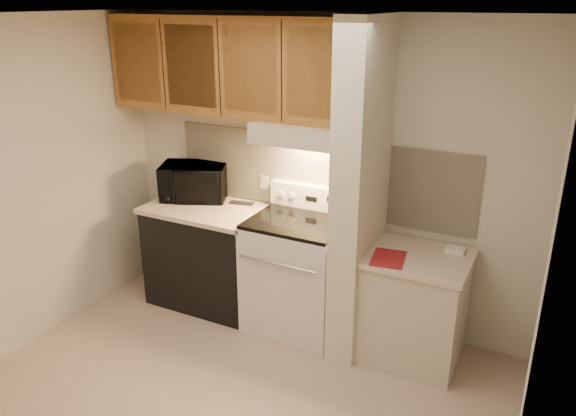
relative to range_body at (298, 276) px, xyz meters
The scene contains 50 objects.
floor 1.24m from the range_body, 90.00° to the right, with size 3.60×3.60×0.00m, color #BCA18E.
ceiling 2.34m from the range_body, 90.00° to the right, with size 3.60×3.60×0.00m, color white.
wall_back 0.86m from the range_body, 90.00° to the left, with size 3.60×0.02×2.50m, color beige.
wall_left 2.28m from the range_body, 147.31° to the right, with size 0.02×3.00×2.50m, color beige.
wall_right 2.28m from the range_body, 32.69° to the right, with size 0.02×3.00×2.50m, color beige.
backsplash 0.84m from the range_body, 90.00° to the left, with size 2.60×0.02×0.63m, color beige.
range_body is the anchor object (origin of this frame).
oven_window 0.32m from the range_body, 90.00° to the right, with size 0.50×0.01×0.30m, color black.
oven_handle 0.44m from the range_body, 90.00° to the right, with size 0.02×0.02×0.65m, color silver.
cooktop 0.48m from the range_body, ahead, with size 0.74×0.64×0.03m, color black.
range_backguard 0.66m from the range_body, 90.00° to the left, with size 0.76×0.08×0.20m, color silver.
range_display 0.64m from the range_body, 90.00° to the left, with size 0.10×0.01×0.04m, color black.
range_knob_left_outer 0.70m from the range_body, 139.40° to the left, with size 0.05×0.05×0.02m, color silver.
range_knob_left_inner 0.66m from the range_body, 126.87° to the left, with size 0.05×0.05×0.02m, color silver.
range_knob_right_inner 0.66m from the range_body, 53.13° to the left, with size 0.05×0.05×0.02m, color silver.
range_knob_right_outer 0.70m from the range_body, 40.60° to the left, with size 0.05×0.05×0.02m, color silver.
dishwasher_front 0.88m from the range_body, behind, with size 1.00×0.63×0.87m, color black.
left_countertop 0.98m from the range_body, behind, with size 1.04×0.67×0.04m, color beige.
spoon_rest 0.82m from the range_body, 162.12° to the left, with size 0.21×0.07×0.01m, color black.
teal_jar 1.35m from the range_body, 169.41° to the left, with size 0.10×0.10×0.11m, color #1E5F51.
outlet 0.86m from the range_body, 146.31° to the left, with size 0.08×0.01×0.12m, color beige.
microwave 1.27m from the range_body, behind, with size 0.57×0.38×0.31m, color black.
partition_pillar 0.94m from the range_body, ahead, with size 0.22×0.70×2.50m, color beige.
pillar_trim 0.93m from the range_body, ahead, with size 0.01×0.70×0.04m, color #9B642B.
knife_strip 0.95m from the range_body, ahead, with size 0.02×0.42×0.04m, color black.
knife_blade_a 0.87m from the range_body, 29.22° to the right, with size 0.01×0.04×0.16m, color silver.
knife_handle_a 1.01m from the range_body, 29.21° to the right, with size 0.02×0.02×0.10m, color black.
knife_blade_b 0.85m from the range_body, 20.35° to the right, with size 0.01×0.04×0.18m, color silver.
knife_handle_b 1.00m from the range_body, 21.70° to the right, with size 0.02×0.02×0.10m, color black.
knife_blade_c 0.83m from the range_body, ahead, with size 0.01×0.04×0.20m, color silver.
knife_handle_c 0.99m from the range_body, ahead, with size 0.02×0.02×0.10m, color black.
knife_blade_d 0.85m from the range_body, ahead, with size 0.01×0.04×0.16m, color silver.
knife_handle_d 0.98m from the range_body, ahead, with size 0.02×0.02×0.10m, color black.
knife_blade_e 0.85m from the range_body, 17.43° to the left, with size 0.01×0.04×0.18m, color silver.
knife_handle_e 0.99m from the range_body, 14.20° to the left, with size 0.02×0.02×0.10m, color black.
oven_mitt 0.87m from the range_body, 23.58° to the left, with size 0.03×0.10×0.23m, color gray.
right_cab_base 0.97m from the range_body, ahead, with size 0.70×0.60×0.81m, color beige.
right_countertop 1.04m from the range_body, ahead, with size 0.74×0.64×0.04m, color beige.
red_folder 0.90m from the range_body, 11.10° to the right, with size 0.22×0.30×0.01m, color maroon.
white_box 1.27m from the range_body, ahead, with size 0.13×0.09×0.04m, color white.
range_hood 1.17m from the range_body, 90.00° to the left, with size 0.78×0.44×0.15m, color beige.
hood_lip 1.12m from the range_body, 90.00° to the right, with size 0.78×0.04×0.06m, color beige.
upper_cabinets 1.77m from the range_body, 166.16° to the left, with size 2.18×0.33×0.77m, color #9B642B.
cab_door_a 2.22m from the range_body, behind, with size 0.46×0.01×0.63m, color #9B642B.
cab_gap_a 2.04m from the range_body, behind, with size 0.01×0.01×0.73m, color black.
cab_door_b 1.89m from the range_body, behind, with size 0.46×0.01×0.63m, color #9B642B.
cab_gap_b 1.77m from the range_body, behind, with size 0.01×0.01×0.73m, color black.
cab_door_c 1.68m from the range_body, behind, with size 0.46×0.01×0.63m, color #9B642B.
cab_gap_c 1.63m from the range_body, behind, with size 0.01×0.01×0.73m, color black.
cab_door_d 1.63m from the range_body, ahead, with size 0.46×0.01×0.63m, color #9B642B.
Camera 1 is at (1.79, -2.54, 2.59)m, focal length 35.00 mm.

